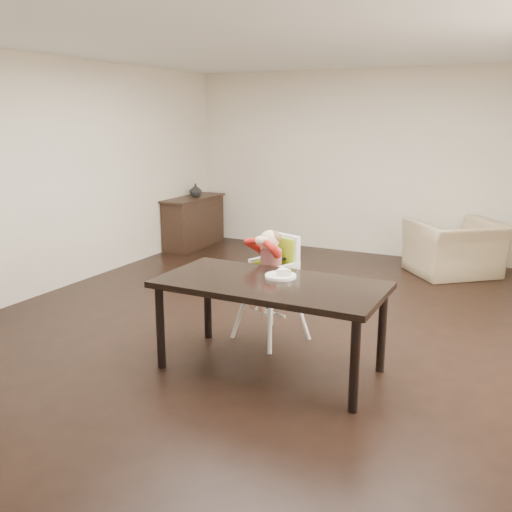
# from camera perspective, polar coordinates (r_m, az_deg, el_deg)

# --- Properties ---
(ground) EXTENTS (7.00, 7.00, 0.00)m
(ground) POSITION_cam_1_polar(r_m,az_deg,el_deg) (5.63, 2.92, -7.31)
(ground) COLOR black
(ground) RESTS_ON ground
(room_walls) EXTENTS (6.02, 7.02, 2.71)m
(room_walls) POSITION_cam_1_polar(r_m,az_deg,el_deg) (5.26, 3.17, 11.91)
(room_walls) COLOR beige
(room_walls) RESTS_ON ground
(dining_table) EXTENTS (1.80, 0.90, 0.75)m
(dining_table) POSITION_cam_1_polar(r_m,az_deg,el_deg) (4.55, 1.46, -3.54)
(dining_table) COLOR black
(dining_table) RESTS_ON ground
(high_chair) EXTENTS (0.56, 0.56, 1.04)m
(high_chair) POSITION_cam_1_polar(r_m,az_deg,el_deg) (5.19, 1.69, -0.67)
(high_chair) COLOR white
(high_chair) RESTS_ON ground
(plate) EXTENTS (0.29, 0.29, 0.07)m
(plate) POSITION_cam_1_polar(r_m,az_deg,el_deg) (4.64, 2.56, -1.86)
(plate) COLOR white
(plate) RESTS_ON dining_table
(armchair) EXTENTS (1.29, 1.24, 0.95)m
(armchair) POSITION_cam_1_polar(r_m,az_deg,el_deg) (7.83, 19.43, 1.58)
(armchair) COLOR tan
(armchair) RESTS_ON ground
(sideboard) EXTENTS (0.44, 1.26, 0.79)m
(sideboard) POSITION_cam_1_polar(r_m,az_deg,el_deg) (9.11, -6.25, 3.43)
(sideboard) COLOR black
(sideboard) RESTS_ON ground
(vase) EXTENTS (0.22, 0.23, 0.20)m
(vase) POSITION_cam_1_polar(r_m,az_deg,el_deg) (9.10, -6.07, 6.55)
(vase) COLOR #99999E
(vase) RESTS_ON sideboard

